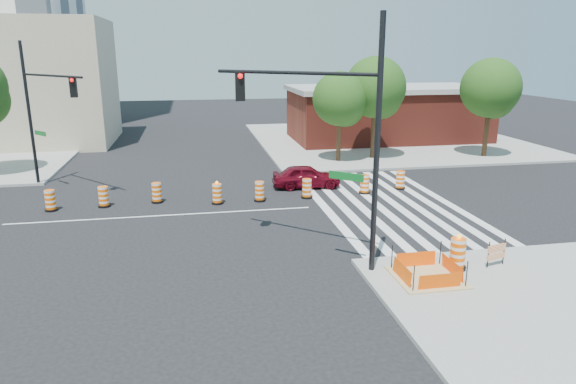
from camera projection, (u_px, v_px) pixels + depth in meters
ground at (163, 216)px, 24.09m from camera, size 120.00×120.00×0.00m
sidewalk_ne at (386, 140)px, 44.34m from camera, size 22.00×22.00×0.15m
crosswalk_east at (384, 203)px, 26.04m from camera, size 6.75×13.50×0.01m
lane_centerline at (163, 215)px, 24.09m from camera, size 14.00×0.12×0.01m
excavation_pit at (427, 276)px, 17.11m from camera, size 2.20×2.20×0.90m
brick_storefront at (387, 114)px, 43.74m from camera, size 16.50×8.50×4.60m
beige_midrise at (20, 83)px, 41.47m from camera, size 14.00×10.00×10.00m
red_coupe at (306, 176)px, 28.89m from camera, size 3.88×1.70×1.30m
signal_pole_se at (328, 120)px, 17.33m from camera, size 4.93×4.36×8.51m
signal_pole_nw at (42, 102)px, 27.32m from camera, size 3.97×4.62×7.87m
pit_drum at (457, 255)px, 17.70m from camera, size 0.65×0.65×1.28m
barricade at (496, 252)px, 17.94m from camera, size 0.80×0.24×0.96m
tree_north_c at (340, 102)px, 34.47m from camera, size 3.65×3.65×6.20m
tree_north_d at (376, 91)px, 35.32m from camera, size 4.22×4.22×7.17m
tree_north_e at (491, 91)px, 35.92m from camera, size 4.15×4.15×7.05m
median_drum_2 at (50, 201)px, 24.71m from camera, size 0.60×0.60×1.02m
median_drum_3 at (104, 197)px, 25.34m from camera, size 0.60×0.60×1.02m
median_drum_4 at (157, 193)px, 26.07m from camera, size 0.60×0.60×1.02m
median_drum_5 at (217, 194)px, 25.85m from camera, size 0.60×0.60×1.18m
median_drum_6 at (260, 192)px, 26.32m from camera, size 0.60×0.60×1.02m
median_drum_7 at (307, 189)px, 26.87m from camera, size 0.60×0.60×1.02m
median_drum_8 at (365, 185)px, 27.71m from camera, size 0.60×0.60×1.02m
median_drum_9 at (400, 181)px, 28.63m from camera, size 0.60×0.60×1.02m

